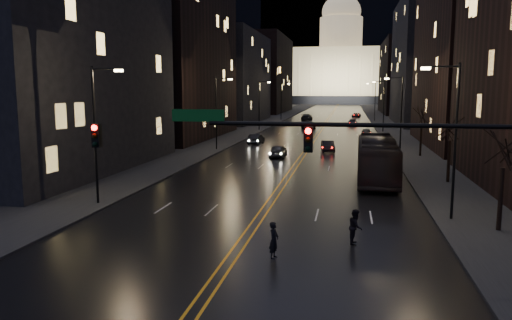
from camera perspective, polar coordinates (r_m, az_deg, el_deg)
The scene contains 36 objects.
ground at distance 21.56m, azimuth -3.76°, elevation -12.45°, with size 900.00×900.00×0.00m, color black.
road at distance 149.82m, azimuth 8.61°, elevation 5.18°, with size 20.00×320.00×0.02m, color black.
sidewalk_left at distance 150.94m, azimuth 3.27°, elevation 5.30°, with size 8.00×320.00×0.16m, color black.
sidewalk_right at distance 150.00m, azimuth 13.98°, elevation 5.06°, with size 8.00×320.00×0.16m, color black.
center_line at distance 149.82m, azimuth 8.61°, elevation 5.18°, with size 0.62×320.00×0.01m, color orange.
building_left_near at distance 49.15m, azimuth -21.97°, elevation 11.57°, with size 12.00×28.00×22.00m, color black.
building_left_mid at distance 78.28m, azimuth -9.18°, elevation 12.77°, with size 12.00×30.00×28.00m, color black.
building_left_far at distance 114.57m, azimuth -2.66°, elevation 9.37°, with size 12.00×34.00×20.00m, color black.
building_left_dist at distance 161.72m, azimuth 1.26°, elevation 9.73°, with size 12.00×40.00×24.00m, color black.
building_right_mid at distance 112.81m, azimuth 18.96°, elevation 10.48°, with size 12.00×34.00×26.00m, color black.
building_right_dist at distance 160.38m, azimuth 16.43°, elevation 9.06°, with size 12.00×40.00×22.00m, color black.
mountain_ridge at distance 405.16m, azimuth 15.99°, elevation 16.01°, with size 520.00×60.00×130.00m, color black.
capitol at distance 269.76m, azimuth 9.58°, elevation 10.09°, with size 90.00×50.00×58.50m.
traffic_signal at distance 19.72m, azimuth 12.98°, elevation 0.73°, with size 17.29×0.45×7.00m.
streetlamp_right_near at distance 30.21m, azimuth 21.54°, elevation 2.85°, with size 2.13×0.25×9.00m.
streetlamp_left_near at distance 33.62m, azimuth -17.67°, elevation 3.52°, with size 2.13×0.25×9.00m.
streetlamp_right_mid at distance 59.88m, azimuth 16.12°, elevation 5.46°, with size 2.13×0.25×9.00m.
streetlamp_left_mid at distance 61.67m, azimuth -4.41°, elevation 5.82°, with size 2.13×0.25×9.00m.
streetlamp_right_far at distance 89.77m, azimuth 14.29°, elevation 6.32°, with size 2.13×0.25×9.00m.
streetlamp_left_far at distance 90.97m, azimuth 0.48°, elevation 6.59°, with size 2.13×0.25×9.00m.
streetlamp_right_dist at distance 119.71m, azimuth 13.37°, elevation 6.75°, with size 2.13×0.25×9.00m.
streetlamp_left_dist at distance 120.62m, azimuth 2.98°, elevation 6.97°, with size 2.13×0.25×9.00m.
tree_right_near at distance 28.84m, azimuth 26.49°, elevation 1.22°, with size 2.40×2.40×6.65m.
tree_right_mid at distance 42.41m, azimuth 21.35°, elevation 3.47°, with size 2.40×2.40×6.65m.
tree_right_far at distance 58.18m, azimuth 18.43°, elevation 4.74°, with size 2.40×2.40×6.65m.
bus at distance 42.43m, azimuth 13.65°, elevation 0.13°, with size 3.06×13.07×3.64m, color black.
oncoming_car_a at distance 55.41m, azimuth 2.55°, elevation 1.05°, with size 1.73×4.29×1.46m, color black.
oncoming_car_b at distance 68.41m, azimuth 0.02°, elevation 2.40°, with size 1.50×4.31×1.42m, color black.
oncoming_car_c at distance 95.71m, azimuth 5.99°, elevation 4.04°, with size 2.54×5.51×1.53m, color black.
oncoming_car_d at distance 120.46m, azimuth 5.83°, elevation 4.90°, with size 2.27×5.58×1.62m, color black.
receding_car_a at distance 60.97m, azimuth 8.22°, elevation 1.57°, with size 1.40×4.03×1.33m, color black.
receding_car_b at distance 81.53m, azimuth 12.51°, elevation 3.10°, with size 1.56×3.88×1.32m, color black.
receding_car_c at distance 105.06m, azimuth 10.96°, elevation 4.24°, with size 1.84×4.53×1.32m, color black.
receding_car_d at distance 135.43m, azimuth 11.38°, elevation 5.06°, with size 2.02×4.39×1.22m, color black.
pedestrian_a at distance 22.65m, azimuth 2.06°, elevation -9.15°, with size 0.61×0.40×1.68m, color black.
pedestrian_b at distance 25.14m, azimuth 11.32°, elevation -7.48°, with size 0.84×0.46×1.74m, color black.
Camera 1 is at (5.03, -19.55, 7.58)m, focal length 35.00 mm.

